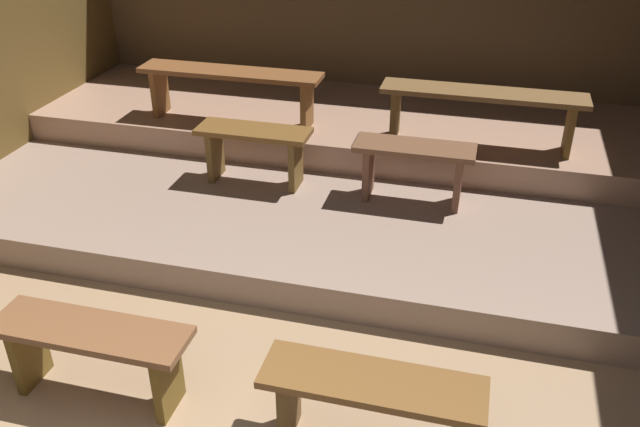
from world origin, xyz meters
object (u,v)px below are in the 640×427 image
bench_middle_left (230,81)px  bench_floor_right (372,398)px  bench_lower_right (414,161)px  bench_floor_left (93,346)px  bench_lower_left (254,144)px  bench_middle_right (482,103)px

bench_middle_left → bench_floor_right: bearing=-57.9°
bench_floor_right → bench_lower_right: 2.28m
bench_floor_left → bench_lower_right: (1.39, 2.26, 0.23)m
bench_floor_left → bench_middle_left: bench_middle_left is taller
bench_floor_left → bench_lower_left: (0.12, 2.26, 0.23)m
bench_lower_left → bench_lower_right: bearing=0.0°
bench_floor_right → bench_middle_left: bearing=122.1°
bench_lower_left → bench_middle_right: 1.86m
bench_lower_right → bench_middle_left: (-1.72, 0.66, 0.27)m
bench_floor_right → bench_middle_left: (-1.84, 2.93, 0.50)m
bench_floor_left → bench_middle_left: (-0.33, 2.93, 0.50)m
bench_middle_right → bench_floor_right: bearing=-96.3°
bench_floor_right → bench_middle_right: size_ratio=0.66×
bench_middle_right → bench_lower_right: bearing=-123.7°
bench_lower_right → bench_middle_right: size_ratio=0.55×
bench_floor_left → bench_middle_right: bearing=57.9°
bench_floor_right → bench_lower_right: size_ratio=1.19×
bench_lower_left → bench_middle_left: 0.84m
bench_lower_left → bench_middle_left: bench_middle_left is taller
bench_lower_left → bench_middle_left: bearing=123.7°
bench_lower_right → bench_floor_right: bearing=-87.0°
bench_floor_right → bench_middle_right: (0.33, 2.93, 0.50)m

